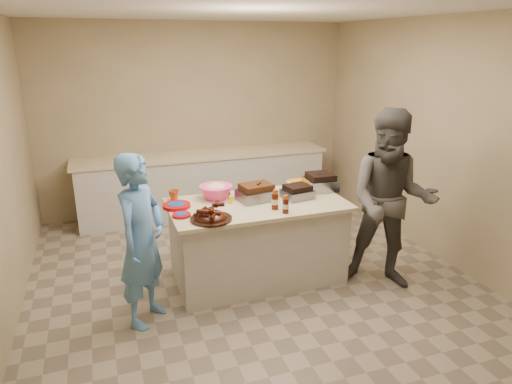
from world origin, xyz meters
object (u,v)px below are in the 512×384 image
object	(u,v)px
plastic_cup	(174,200)
guest_gray	(383,283)
guest_blue	(148,318)
coleslaw_bowl	(216,198)
island	(258,277)
bbq_bottle_a	(275,209)
bbq_bottle_b	(285,213)
rib_platter	(211,220)
roasting_pan	(320,190)
mustard_bottle	(231,203)

from	to	relation	value
plastic_cup	guest_gray	xyz separation A→B (m)	(1.99, -0.93, -0.85)
guest_blue	guest_gray	bearing A→B (deg)	-55.84
coleslaw_bowl	island	bearing A→B (deg)	-36.66
coleslaw_bowl	bbq_bottle_a	world-z (taller)	coleslaw_bowl
coleslaw_bowl	bbq_bottle_b	world-z (taller)	coleslaw_bowl
bbq_bottle_b	coleslaw_bowl	bearing A→B (deg)	129.08
island	guest_gray	bearing A→B (deg)	-24.66
rib_platter	coleslaw_bowl	size ratio (longest dim) A/B	1.12
island	guest_gray	distance (m)	1.32
roasting_pan	plastic_cup	world-z (taller)	roasting_pan
plastic_cup	guest_blue	bearing A→B (deg)	-118.32
bbq_bottle_b	plastic_cup	world-z (taller)	bbq_bottle_b
roasting_pan	bbq_bottle_b	size ratio (longest dim) A/B	1.77
roasting_pan	mustard_bottle	xyz separation A→B (m)	(-1.06, -0.11, 0.00)
mustard_bottle	guest_blue	distance (m)	1.35
bbq_bottle_a	mustard_bottle	size ratio (longest dim) A/B	1.84
bbq_bottle_a	guest_blue	distance (m)	1.57
roasting_pan	guest_blue	size ratio (longest dim) A/B	0.20
guest_gray	rib_platter	bearing A→B (deg)	-154.04
bbq_bottle_a	guest_gray	world-z (taller)	bbq_bottle_a
plastic_cup	guest_gray	world-z (taller)	plastic_cup
roasting_pan	guest_gray	xyz separation A→B (m)	(0.40, -0.74, -0.85)
roasting_pan	mustard_bottle	size ratio (longest dim) A/B	2.93
bbq_bottle_a	guest_gray	distance (m)	1.43
rib_platter	bbq_bottle_b	distance (m)	0.72
island	coleslaw_bowl	size ratio (longest dim) A/B	5.21
roasting_pan	bbq_bottle_a	distance (m)	0.82
bbq_bottle_a	island	bearing A→B (deg)	113.24
rib_platter	guest_gray	bearing A→B (deg)	-8.07
bbq_bottle_a	coleslaw_bowl	bearing A→B (deg)	132.76
bbq_bottle_a	rib_platter	bearing A→B (deg)	-173.82
guest_gray	mustard_bottle	bearing A→B (deg)	-169.14
bbq_bottle_a	bbq_bottle_b	distance (m)	0.15
coleslaw_bowl	mustard_bottle	size ratio (longest dim) A/B	3.19
rib_platter	guest_blue	bearing A→B (deg)	-171.67
bbq_bottle_b	guest_blue	distance (m)	1.60
guest_gray	bbq_bottle_a	bearing A→B (deg)	-162.21
coleslaw_bowl	plastic_cup	world-z (taller)	coleslaw_bowl
rib_platter	guest_gray	xyz separation A→B (m)	(1.77, -0.25, -0.85)
bbq_bottle_a	bbq_bottle_b	world-z (taller)	bbq_bottle_a
plastic_cup	guest_gray	distance (m)	2.36
roasting_pan	plastic_cup	distance (m)	1.60
bbq_bottle_b	mustard_bottle	distance (m)	0.61
island	plastic_cup	size ratio (longest dim) A/B	16.37
roasting_pan	guest_blue	xyz separation A→B (m)	(-2.01, -0.58, -0.85)
island	mustard_bottle	xyz separation A→B (m)	(-0.26, 0.08, 0.85)
island	bbq_bottle_b	bearing A→B (deg)	-67.36
mustard_bottle	guest_gray	distance (m)	1.81
coleslaw_bowl	plastic_cup	distance (m)	0.44
mustard_bottle	guest_blue	bearing A→B (deg)	-153.44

